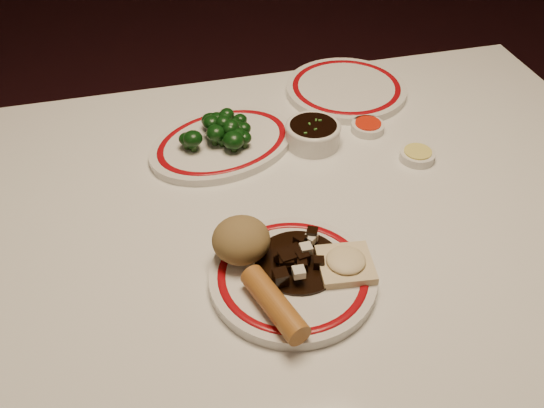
{
  "coord_description": "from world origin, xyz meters",
  "views": [
    {
      "loc": [
        -0.27,
        -0.72,
        1.41
      ],
      "look_at": [
        -0.09,
        -0.04,
        0.8
      ],
      "focal_mm": 40.0,
      "sensor_mm": 36.0,
      "label": 1
    }
  ],
  "objects_px": {
    "broccoli_plate": "(223,143)",
    "spring_roll": "(274,304)",
    "main_plate": "(293,278)",
    "fried_wonton": "(346,263)",
    "rice_mound": "(241,240)",
    "soy_bowl": "(313,135)",
    "broccoli_pile": "(221,130)",
    "stirfry_heap": "(296,260)",
    "dining_table": "(317,243)"
  },
  "relations": [
    {
      "from": "broccoli_plate",
      "to": "spring_roll",
      "type": "bearing_deg",
      "value": -91.27
    },
    {
      "from": "main_plate",
      "to": "fried_wonton",
      "type": "relative_size",
      "value": 3.34
    },
    {
      "from": "rice_mound",
      "to": "broccoli_plate",
      "type": "xyz_separation_m",
      "value": [
        0.03,
        0.3,
        -0.04
      ]
    },
    {
      "from": "rice_mound",
      "to": "broccoli_plate",
      "type": "distance_m",
      "value": 0.3
    },
    {
      "from": "broccoli_plate",
      "to": "soy_bowl",
      "type": "xyz_separation_m",
      "value": [
        0.17,
        -0.03,
        0.01
      ]
    },
    {
      "from": "rice_mound",
      "to": "broccoli_pile",
      "type": "relative_size",
      "value": 0.63
    },
    {
      "from": "soy_bowl",
      "to": "broccoli_pile",
      "type": "bearing_deg",
      "value": 169.85
    },
    {
      "from": "broccoli_plate",
      "to": "broccoli_pile",
      "type": "xyz_separation_m",
      "value": [
        -0.0,
        -0.0,
        0.03
      ]
    },
    {
      "from": "stirfry_heap",
      "to": "broccoli_pile",
      "type": "height_order",
      "value": "broccoli_pile"
    },
    {
      "from": "dining_table",
      "to": "fried_wonton",
      "type": "relative_size",
      "value": 13.89
    },
    {
      "from": "dining_table",
      "to": "main_plate",
      "type": "bearing_deg",
      "value": -120.55
    },
    {
      "from": "main_plate",
      "to": "broccoli_plate",
      "type": "xyz_separation_m",
      "value": [
        -0.03,
        0.36,
        -0.0
      ]
    },
    {
      "from": "main_plate",
      "to": "fried_wonton",
      "type": "xyz_separation_m",
      "value": [
        0.08,
        -0.01,
        0.02
      ]
    },
    {
      "from": "broccoli_plate",
      "to": "soy_bowl",
      "type": "distance_m",
      "value": 0.17
    },
    {
      "from": "broccoli_plate",
      "to": "broccoli_pile",
      "type": "relative_size",
      "value": 2.53
    },
    {
      "from": "rice_mound",
      "to": "stirfry_heap",
      "type": "height_order",
      "value": "rice_mound"
    },
    {
      "from": "broccoli_plate",
      "to": "dining_table",
      "type": "bearing_deg",
      "value": -57.84
    },
    {
      "from": "rice_mound",
      "to": "spring_roll",
      "type": "bearing_deg",
      "value": -80.38
    },
    {
      "from": "fried_wonton",
      "to": "broccoli_plate",
      "type": "distance_m",
      "value": 0.38
    },
    {
      "from": "dining_table",
      "to": "broccoli_plate",
      "type": "height_order",
      "value": "broccoli_plate"
    },
    {
      "from": "soy_bowl",
      "to": "dining_table",
      "type": "bearing_deg",
      "value": -103.21
    },
    {
      "from": "spring_roll",
      "to": "main_plate",
      "type": "bearing_deg",
      "value": 37.34
    },
    {
      "from": "broccoli_pile",
      "to": "main_plate",
      "type": "bearing_deg",
      "value": -84.41
    },
    {
      "from": "dining_table",
      "to": "spring_roll",
      "type": "height_order",
      "value": "spring_roll"
    },
    {
      "from": "broccoli_plate",
      "to": "soy_bowl",
      "type": "height_order",
      "value": "soy_bowl"
    },
    {
      "from": "rice_mound",
      "to": "soy_bowl",
      "type": "bearing_deg",
      "value": 54.2
    },
    {
      "from": "rice_mound",
      "to": "soy_bowl",
      "type": "xyz_separation_m",
      "value": [
        0.19,
        0.27,
        -0.03
      ]
    },
    {
      "from": "spring_roll",
      "to": "fried_wonton",
      "type": "xyz_separation_m",
      "value": [
        0.12,
        0.05,
        -0.01
      ]
    },
    {
      "from": "main_plate",
      "to": "soy_bowl",
      "type": "height_order",
      "value": "soy_bowl"
    },
    {
      "from": "dining_table",
      "to": "broccoli_pile",
      "type": "bearing_deg",
      "value": 122.37
    },
    {
      "from": "rice_mound",
      "to": "fried_wonton",
      "type": "distance_m",
      "value": 0.15
    },
    {
      "from": "fried_wonton",
      "to": "spring_roll",
      "type": "bearing_deg",
      "value": -156.0
    },
    {
      "from": "dining_table",
      "to": "rice_mound",
      "type": "distance_m",
      "value": 0.23
    },
    {
      "from": "broccoli_pile",
      "to": "soy_bowl",
      "type": "xyz_separation_m",
      "value": [
        0.17,
        -0.03,
        -0.02
      ]
    },
    {
      "from": "main_plate",
      "to": "rice_mound",
      "type": "distance_m",
      "value": 0.09
    },
    {
      "from": "rice_mound",
      "to": "broccoli_pile",
      "type": "bearing_deg",
      "value": 84.66
    },
    {
      "from": "stirfry_heap",
      "to": "spring_roll",
      "type": "bearing_deg",
      "value": -124.0
    },
    {
      "from": "broccoli_pile",
      "to": "soy_bowl",
      "type": "bearing_deg",
      "value": -10.15
    },
    {
      "from": "rice_mound",
      "to": "broccoli_pile",
      "type": "distance_m",
      "value": 0.3
    },
    {
      "from": "main_plate",
      "to": "broccoli_pile",
      "type": "relative_size",
      "value": 2.14
    },
    {
      "from": "fried_wonton",
      "to": "broccoli_plate",
      "type": "xyz_separation_m",
      "value": [
        -0.11,
        0.36,
        -0.02
      ]
    },
    {
      "from": "rice_mound",
      "to": "main_plate",
      "type": "bearing_deg",
      "value": -41.62
    },
    {
      "from": "spring_roll",
      "to": "stirfry_heap",
      "type": "xyz_separation_m",
      "value": [
        0.05,
        0.08,
        -0.01
      ]
    },
    {
      "from": "broccoli_pile",
      "to": "soy_bowl",
      "type": "relative_size",
      "value": 1.33
    },
    {
      "from": "main_plate",
      "to": "spring_roll",
      "type": "bearing_deg",
      "value": -125.63
    },
    {
      "from": "main_plate",
      "to": "fried_wonton",
      "type": "height_order",
      "value": "fried_wonton"
    },
    {
      "from": "dining_table",
      "to": "broccoli_plate",
      "type": "distance_m",
      "value": 0.26
    },
    {
      "from": "fried_wonton",
      "to": "rice_mound",
      "type": "bearing_deg",
      "value": 155.89
    },
    {
      "from": "stirfry_heap",
      "to": "broccoli_plate",
      "type": "bearing_deg",
      "value": 97.27
    },
    {
      "from": "spring_roll",
      "to": "soy_bowl",
      "type": "relative_size",
      "value": 1.23
    }
  ]
}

